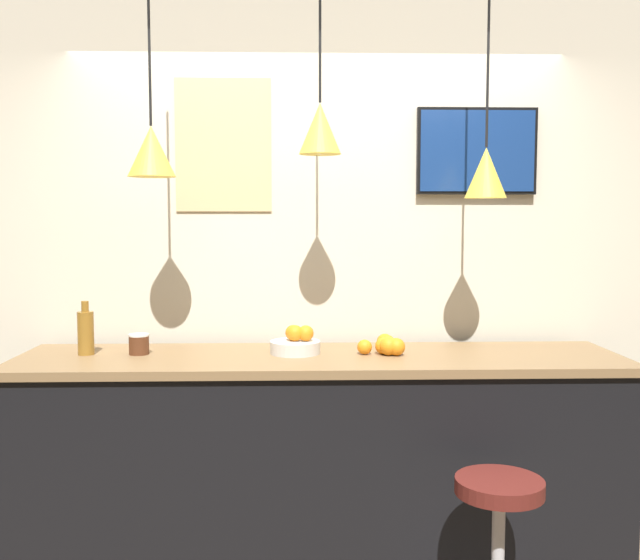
{
  "coord_description": "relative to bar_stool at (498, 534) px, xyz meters",
  "views": [
    {
      "loc": [
        -0.1,
        -2.51,
        1.65
      ],
      "look_at": [
        0.0,
        0.74,
        1.38
      ],
      "focal_mm": 40.0,
      "sensor_mm": 36.0,
      "label": 1
    }
  ],
  "objects": [
    {
      "name": "pendant_lamp_middle",
      "position": [
        -0.67,
        0.63,
        1.62
      ],
      "size": [
        0.19,
        0.19,
        0.85
      ],
      "color": "black"
    },
    {
      "name": "service_counter",
      "position": [
        -0.67,
        0.63,
        0.07
      ],
      "size": [
        2.79,
        0.68,
        1.03
      ],
      "color": "black",
      "rests_on": "ground_plane"
    },
    {
      "name": "bar_stool",
      "position": [
        0.0,
        0.0,
        0.0
      ],
      "size": [
        0.37,
        0.37,
        0.67
      ],
      "color": "#B7B7BC",
      "rests_on": "ground_plane"
    },
    {
      "name": "pendant_lamp_right",
      "position": [
        0.09,
        0.63,
        1.43
      ],
      "size": [
        0.19,
        0.19,
        1.05
      ],
      "color": "black"
    },
    {
      "name": "pendant_lamp_left",
      "position": [
        -1.42,
        0.63,
        1.52
      ],
      "size": [
        0.21,
        0.21,
        0.95
      ],
      "color": "black"
    },
    {
      "name": "mounted_tv",
      "position": [
        0.15,
        1.03,
        1.56
      ],
      "size": [
        0.61,
        0.04,
        0.44
      ],
      "color": "black"
    },
    {
      "name": "fruit_bowl",
      "position": [
        -0.78,
        0.68,
        0.63
      ],
      "size": [
        0.24,
        0.24,
        0.13
      ],
      "color": "beige",
      "rests_on": "service_counter"
    },
    {
      "name": "spread_jar",
      "position": [
        -1.51,
        0.68,
        0.63
      ],
      "size": [
        0.09,
        0.09,
        0.1
      ],
      "color": "#562D19",
      "rests_on": "service_counter"
    },
    {
      "name": "orange_pile",
      "position": [
        -0.35,
        0.68,
        0.62
      ],
      "size": [
        0.22,
        0.22,
        0.09
      ],
      "color": "orange",
      "rests_on": "service_counter"
    },
    {
      "name": "back_wall",
      "position": [
        -0.67,
        1.09,
        1.0
      ],
      "size": [
        8.0,
        0.06,
        2.9
      ],
      "color": "beige",
      "rests_on": "ground_plane"
    },
    {
      "name": "wall_poster",
      "position": [
        -1.15,
        1.05,
        1.58
      ],
      "size": [
        0.49,
        0.01,
        0.67
      ],
      "color": "#DBBC84"
    },
    {
      "name": "juice_bottle",
      "position": [
        -1.75,
        0.68,
        0.69
      ],
      "size": [
        0.07,
        0.07,
        0.25
      ],
      "color": "olive",
      "rests_on": "service_counter"
    }
  ]
}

